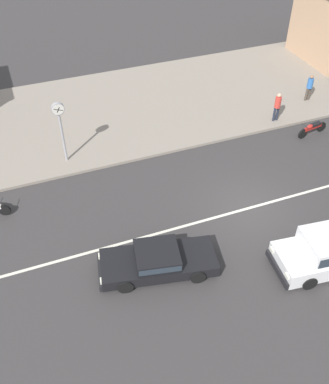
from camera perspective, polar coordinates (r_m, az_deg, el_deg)
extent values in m
plane|color=#383535|center=(20.69, 10.71, -2.02)|extent=(160.00, 160.00, 0.00)
cube|color=silver|center=(20.69, 10.71, -2.01)|extent=(50.40, 0.14, 0.01)
cube|color=gray|center=(27.99, 0.42, 11.49)|extent=(68.00, 10.00, 0.15)
cube|color=black|center=(17.62, -0.76, -8.92)|extent=(4.72, 2.60, 0.48)
cube|color=black|center=(17.27, -0.95, -7.99)|extent=(1.95, 1.87, 0.42)
cube|color=#28333D|center=(17.27, -0.95, -7.99)|extent=(1.89, 1.90, 0.27)
cube|color=black|center=(17.63, -8.20, -9.99)|extent=(0.46, 1.70, 0.28)
cube|color=white|center=(17.09, -8.05, -11.12)|extent=(0.13, 0.25, 0.14)
cube|color=white|center=(17.87, -8.29, -8.05)|extent=(0.13, 0.25, 0.14)
cylinder|color=black|center=(17.11, -4.99, -11.81)|extent=(0.63, 0.33, 0.60)
cylinder|color=black|center=(18.17, -5.52, -7.67)|extent=(0.63, 0.33, 0.60)
cylinder|color=black|center=(17.38, 4.27, -10.61)|extent=(0.63, 0.33, 0.60)
cylinder|color=black|center=(18.42, 3.12, -6.62)|extent=(0.63, 0.33, 0.60)
cube|color=black|center=(18.07, 14.10, -9.46)|extent=(0.33, 1.85, 0.28)
cube|color=white|center=(17.46, 15.30, -10.26)|extent=(0.11, 0.25, 0.14)
cube|color=white|center=(18.18, 13.49, -7.17)|extent=(0.11, 0.25, 0.14)
cylinder|color=black|center=(17.98, 17.89, -10.89)|extent=(0.62, 0.29, 0.60)
cylinder|color=black|center=(18.92, 15.37, -6.85)|extent=(0.62, 0.29, 0.60)
cylinder|color=black|center=(21.06, -19.66, -2.16)|extent=(0.56, 0.30, 0.56)
cylinder|color=#232326|center=(20.75, -20.05, -1.15)|extent=(0.24, 0.53, 0.03)
cylinder|color=black|center=(25.68, 17.13, 7.08)|extent=(0.57, 0.19, 0.56)
cylinder|color=black|center=(26.62, 19.30, 7.83)|extent=(0.57, 0.19, 0.56)
cube|color=red|center=(26.04, 18.32, 7.83)|extent=(1.20, 0.33, 0.18)
cube|color=black|center=(26.09, 18.66, 8.18)|extent=(0.66, 0.34, 0.12)
ellipsoid|color=red|center=(25.81, 17.99, 7.92)|extent=(0.43, 0.30, 0.22)
cylinder|color=#232326|center=(25.44, 17.40, 8.02)|extent=(0.12, 0.56, 0.03)
cylinder|color=#9E9EA3|center=(22.64, -12.76, 6.69)|extent=(0.12, 0.12, 2.66)
cylinder|color=#9E9EA3|center=(21.78, -13.40, 10.24)|extent=(0.62, 0.18, 0.62)
cylinder|color=white|center=(21.70, -13.35, 10.13)|extent=(0.54, 0.02, 0.54)
cylinder|color=white|center=(21.86, -13.44, 10.36)|extent=(0.54, 0.02, 0.54)
cube|color=black|center=(21.69, -13.35, 10.11)|extent=(0.16, 0.01, 0.26)
cube|color=black|center=(21.69, -13.34, 10.11)|extent=(0.43, 0.01, 0.17)
cylinder|color=#4C4238|center=(29.03, 17.58, 11.76)|extent=(0.14, 0.14, 0.81)
cylinder|color=#4C4238|center=(29.15, 17.90, 11.81)|extent=(0.14, 0.14, 0.81)
cylinder|color=#336BB7|center=(28.77, 18.03, 13.00)|extent=(0.34, 0.34, 0.61)
sphere|color=#997051|center=(28.59, 18.20, 13.73)|extent=(0.22, 0.22, 0.22)
cylinder|color=#232838|center=(26.46, 13.77, 9.59)|extent=(0.14, 0.14, 0.84)
cylinder|color=#232838|center=(26.56, 14.14, 9.65)|extent=(0.14, 0.14, 0.84)
cylinder|color=#D63D33|center=(26.15, 14.21, 10.99)|extent=(0.34, 0.34, 0.63)
sphere|color=#D6AD89|center=(25.94, 14.37, 11.81)|extent=(0.23, 0.23, 0.23)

